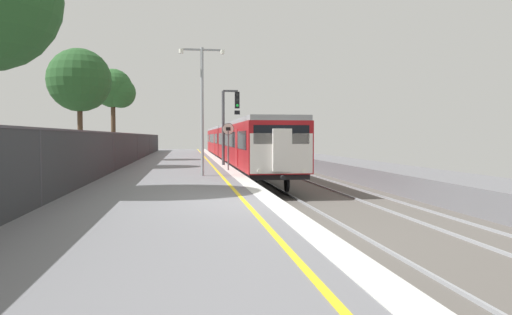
{
  "coord_description": "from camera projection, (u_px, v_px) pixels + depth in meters",
  "views": [
    {
      "loc": [
        -1.87,
        -12.36,
        1.73
      ],
      "look_at": [
        1.37,
        9.85,
        0.75
      ],
      "focal_mm": 33.47,
      "sensor_mm": 36.0,
      "label": 1
    }
  ],
  "objects": [
    {
      "name": "commuter_train_at_platform",
      "position": [
        235.0,
        142.0,
        39.15
      ],
      "size": [
        2.83,
        39.12,
        3.81
      ],
      "color": "maroon",
      "rests_on": "ground"
    },
    {
      "name": "background_tree_centre",
      "position": [
        81.0,
        82.0,
        26.65
      ],
      "size": [
        3.51,
        3.51,
        6.64
      ],
      "color": "#473323",
      "rests_on": "ground"
    },
    {
      "name": "platform_back_fence",
      "position": [
        40.0,
        165.0,
        11.73
      ],
      "size": [
        0.07,
        99.0,
        1.96
      ],
      "color": "#282B2D",
      "rests_on": "ground"
    },
    {
      "name": "ground",
      "position": [
        354.0,
        223.0,
        12.97
      ],
      "size": [
        17.4,
        110.0,
        1.21
      ],
      "color": "slate"
    },
    {
      "name": "signal_gantry",
      "position": [
        228.0,
        118.0,
        28.95
      ],
      "size": [
        1.1,
        0.24,
        4.56
      ],
      "color": "#47474C",
      "rests_on": "ground"
    },
    {
      "name": "speed_limit_sign",
      "position": [
        228.0,
        140.0,
        24.41
      ],
      "size": [
        0.59,
        0.08,
        2.43
      ],
      "color": "#59595B",
      "rests_on": "ground"
    },
    {
      "name": "platform_lamp_mid",
      "position": [
        202.0,
        100.0,
        21.0
      ],
      "size": [
        2.0,
        0.2,
        5.64
      ],
      "color": "#93999E",
      "rests_on": "ground"
    },
    {
      "name": "background_tree_left",
      "position": [
        115.0,
        90.0,
        35.0
      ],
      "size": [
        3.11,
        2.85,
        6.72
      ],
      "color": "#473323",
      "rests_on": "ground"
    }
  ]
}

